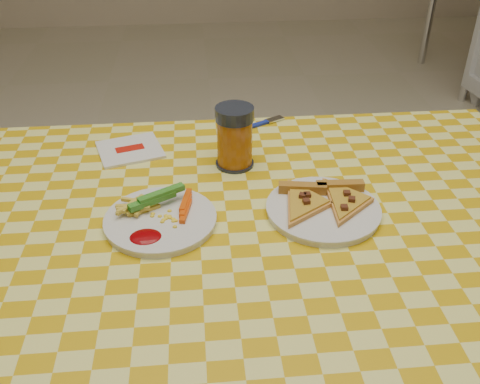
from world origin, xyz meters
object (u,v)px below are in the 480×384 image
(plate_right, at_px, (323,211))
(drink_glass, at_px, (235,138))
(plate_left, at_px, (161,221))
(table, at_px, (254,251))

(plate_right, bearing_deg, drink_glass, 127.40)
(plate_left, xyz_separation_m, plate_right, (0.31, 0.01, 0.00))
(plate_left, bearing_deg, drink_glass, 52.84)
(table, height_order, drink_glass, drink_glass)
(drink_glass, bearing_deg, table, -84.69)
(table, bearing_deg, plate_left, 178.29)
(plate_left, xyz_separation_m, drink_glass, (0.15, 0.20, 0.06))
(table, height_order, plate_left, plate_left)
(plate_right, height_order, drink_glass, drink_glass)
(plate_left, bearing_deg, table, -1.71)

